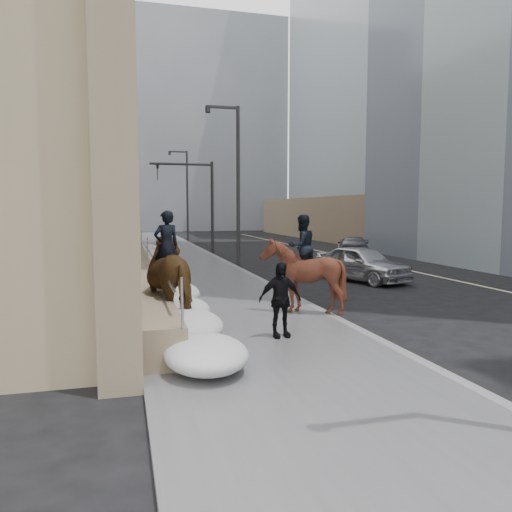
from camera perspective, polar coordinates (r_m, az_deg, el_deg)
The scene contains 17 objects.
ground at distance 11.28m, azimuth -0.30°, elevation -9.83°, with size 140.00×140.00×0.00m, color black.
sidewalk at distance 20.91m, azimuth -7.30°, elevation -2.58°, with size 5.00×80.00×0.12m, color #4F4F51.
curb at distance 21.42m, azimuth -0.34°, elevation -2.35°, with size 0.24×80.00×0.12m, color slate.
lane_line at distance 24.62m, azimuth 17.71°, elevation -1.72°, with size 0.15×70.00×0.01m, color #BFB78C.
limestone_building at distance 31.15m, azimuth -20.17°, elevation 16.11°, with size 6.10×44.00×18.00m.
far_podium at distance 27.49m, azimuth 26.64°, elevation 2.86°, with size 2.00×80.00×4.00m, color #7D6A51.
bg_building_mid at distance 71.70m, azimuth -9.76°, elevation 14.25°, with size 30.00×12.00×28.00m, color slate.
bg_building_far at distance 82.88m, azimuth -17.51°, elevation 10.09°, with size 24.00×12.00×20.00m, color gray.
streetlight_mid at distance 25.18m, azimuth -2.42°, elevation 9.12°, with size 1.71×0.24×8.00m.
streetlight_far at distance 44.89m, azimuth -8.06°, elevation 7.47°, with size 1.71×0.24×8.00m.
traffic_signal at distance 32.90m, azimuth -6.63°, elevation 7.23°, with size 4.10×0.22×6.00m.
snow_bank at distance 18.85m, azimuth -10.82°, elevation -2.26°, with size 1.70×18.10×0.76m.
mounted_horse_left at distance 12.21m, azimuth -9.06°, elevation -2.41°, with size 1.96×2.97×2.81m.
mounted_horse_right at distance 13.67m, azimuth 5.33°, elevation -1.81°, with size 2.15×2.28×2.69m.
pedestrian at distance 11.10m, azimuth 2.77°, elevation -5.00°, with size 0.99×0.41×1.68m, color black.
car_silver at distance 20.81m, azimuth 11.98°, elevation -0.83°, with size 1.73×4.31×1.47m, color silver.
car_grey at distance 30.27m, azimuth 11.04°, elevation 0.97°, with size 1.82×4.49×1.30m, color slate.
Camera 1 is at (-2.77, -10.52, 2.98)m, focal length 35.00 mm.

